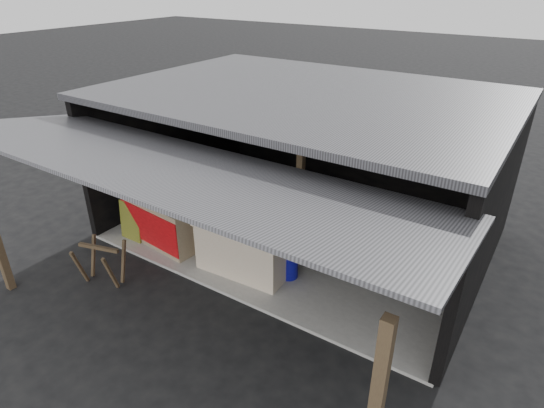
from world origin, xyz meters
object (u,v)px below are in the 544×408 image
Objects in this scene: white_crate at (285,219)px; neighbor_stall at (164,219)px; banana_table at (247,245)px; sawhorse at (101,260)px; water_barrel at (289,265)px; plastic_chair at (403,242)px.

neighbor_stall is (-2.04, -1.25, -0.02)m from white_crate.
banana_table is 1.01× the size of neighbor_stall.
banana_table is 1.10m from white_crate.
sawhorse is 1.69× the size of water_barrel.
water_barrel is at bearing 9.25° from banana_table.
plastic_chair is (2.23, 0.48, -0.01)m from white_crate.
sawhorse is at bearing -144.02° from plastic_chair.
plastic_chair is at bearing 41.77° from water_barrel.
water_barrel is at bearing -54.76° from white_crate.
sawhorse is at bearing -83.32° from neighbor_stall.
neighbor_stall is at bearing -178.50° from banana_table.
neighbor_stall reaches higher than banana_table.
water_barrel is at bearing 12.86° from neighbor_stall.
banana_table is 3.56× the size of water_barrel.
neighbor_stall is at bearing -149.20° from white_crate.
neighbor_stall is 1.56m from sawhorse.
neighbor_stall is 2.74m from water_barrel.
banana_table is 1.63× the size of white_crate.
plastic_chair is (2.34, 1.57, 0.06)m from banana_table.
banana_table reaches higher than sawhorse.
plastic_chair is at bearing 30.48° from banana_table.
banana_table is 2.57m from sawhorse.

